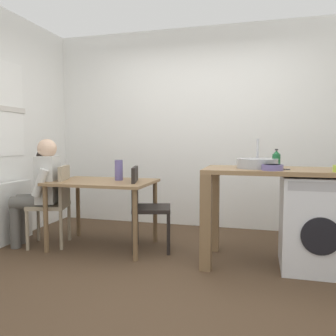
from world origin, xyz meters
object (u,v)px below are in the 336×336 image
object	(u,v)px
chair_opposite	(145,203)
mixing_bowl	(272,167)
dining_table	(103,190)
vase	(119,170)
washing_machine	(315,223)
chair_person_seat	(55,201)
seated_person	(40,186)
bottle_tall_green	(276,159)

from	to	relation	value
chair_opposite	mixing_bowl	bearing A→B (deg)	60.98
dining_table	vase	distance (m)	0.28
washing_machine	mixing_bowl	bearing A→B (deg)	-153.39
chair_person_seat	vase	world-z (taller)	vase
seated_person	mixing_bowl	size ratio (longest dim) A/B	6.44
washing_machine	seated_person	bearing A→B (deg)	-179.41
chair_person_seat	bottle_tall_green	xyz separation A→B (m)	(2.36, 0.07, 0.49)
dining_table	chair_person_seat	world-z (taller)	chair_person_seat
chair_person_seat	vase	distance (m)	0.80
chair_person_seat	seated_person	distance (m)	0.23
dining_table	chair_opposite	bearing A→B (deg)	3.69
seated_person	washing_machine	distance (m)	2.88
washing_machine	mixing_bowl	world-z (taller)	mixing_bowl
dining_table	vase	world-z (taller)	vase
dining_table	chair_person_seat	xyz separation A→B (m)	(-0.55, -0.08, -0.14)
mixing_bowl	dining_table	bearing A→B (deg)	170.58
seated_person	mixing_bowl	world-z (taller)	seated_person
chair_opposite	mixing_bowl	size ratio (longest dim) A/B	4.83
seated_person	bottle_tall_green	size ratio (longest dim) A/B	6.63
chair_person_seat	chair_opposite	size ratio (longest dim) A/B	1.00
dining_table	chair_person_seat	size ratio (longest dim) A/B	1.22
bottle_tall_green	washing_machine	bearing A→B (deg)	-13.96
vase	bottle_tall_green	bearing A→B (deg)	-3.75
washing_machine	bottle_tall_green	size ratio (longest dim) A/B	4.75
chair_person_seat	seated_person	world-z (taller)	seated_person
dining_table	seated_person	xyz separation A→B (m)	(-0.70, -0.13, 0.03)
dining_table	mixing_bowl	size ratio (longest dim) A/B	5.91
seated_person	mixing_bowl	bearing A→B (deg)	-111.41
dining_table	washing_machine	size ratio (longest dim) A/B	1.28
bottle_tall_green	mixing_bowl	size ratio (longest dim) A/B	0.97
dining_table	bottle_tall_green	xyz separation A→B (m)	(1.82, -0.01, 0.36)
chair_opposite	bottle_tall_green	world-z (taller)	bottle_tall_green
chair_person_seat	seated_person	bearing A→B (deg)	90.00
chair_opposite	mixing_bowl	world-z (taller)	mixing_bowl
chair_opposite	bottle_tall_green	xyz separation A→B (m)	(1.34, -0.04, 0.49)
chair_opposite	dining_table	bearing A→B (deg)	-101.23
washing_machine	dining_table	bearing A→B (deg)	177.45
chair_person_seat	mixing_bowl	size ratio (longest dim) A/B	4.83
chair_opposite	chair_person_seat	bearing A→B (deg)	-98.89
washing_machine	mixing_bowl	distance (m)	0.68
chair_person_seat	chair_opposite	world-z (taller)	same
seated_person	vase	size ratio (longest dim) A/B	5.33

